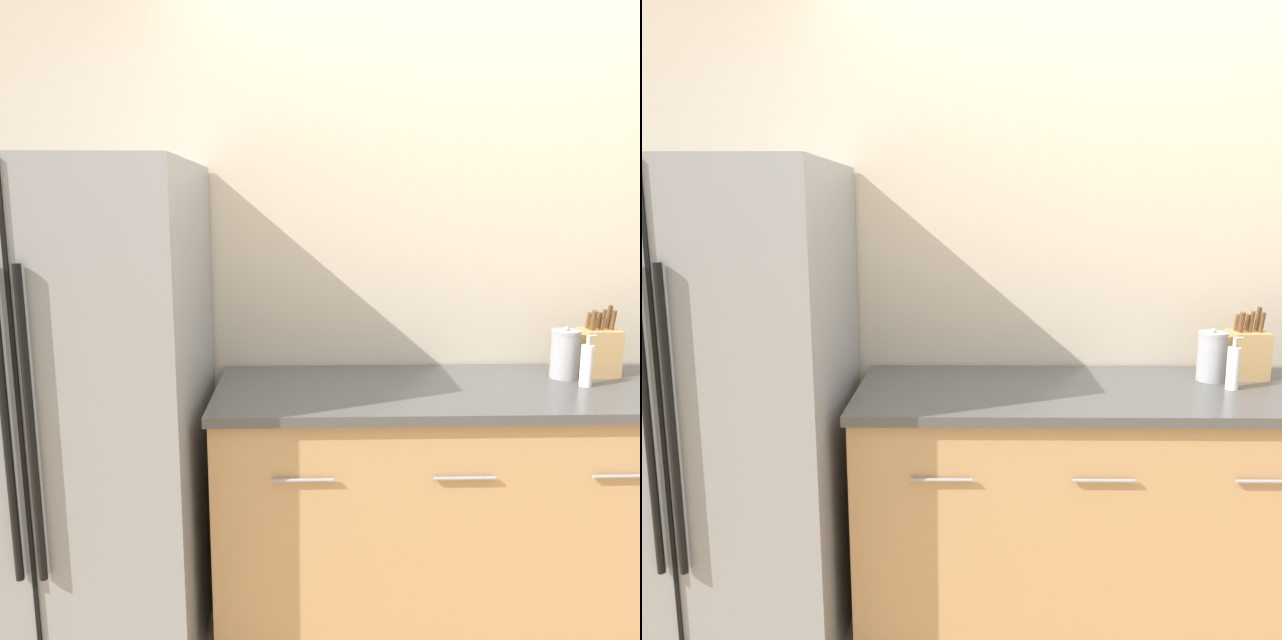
{
  "view_description": "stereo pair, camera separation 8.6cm",
  "coord_description": "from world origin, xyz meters",
  "views": [
    {
      "loc": [
        -0.76,
        -1.49,
        1.58
      ],
      "look_at": [
        -0.7,
        0.71,
        1.18
      ],
      "focal_mm": 35.0,
      "sensor_mm": 36.0,
      "label": 1
    },
    {
      "loc": [
        -0.67,
        -1.49,
        1.58
      ],
      "look_at": [
        -0.7,
        0.71,
        1.18
      ],
      "focal_mm": 35.0,
      "sensor_mm": 36.0,
      "label": 2
    }
  ],
  "objects": [
    {
      "name": "wall_back",
      "position": [
        0.0,
        1.05,
        1.3
      ],
      "size": [
        10.0,
        0.05,
        2.6
      ],
      "color": "beige",
      "rests_on": "ground_plane"
    },
    {
      "name": "counter_unit",
      "position": [
        0.02,
        0.71,
        0.47
      ],
      "size": [
        2.2,
        0.64,
        0.93
      ],
      "color": "black",
      "rests_on": "ground_plane"
    },
    {
      "name": "refrigerator",
      "position": [
        -1.58,
        0.64,
        0.86
      ],
      "size": [
        0.91,
        0.79,
        1.73
      ],
      "color": "gray",
      "rests_on": "ground_plane"
    },
    {
      "name": "knife_block",
      "position": [
        0.4,
        0.85,
        1.03
      ],
      "size": [
        0.14,
        0.12,
        0.28
      ],
      "color": "tan",
      "rests_on": "counter_unit"
    },
    {
      "name": "soap_dispenser",
      "position": [
        0.28,
        0.69,
        1.01
      ],
      "size": [
        0.05,
        0.04,
        0.19
      ],
      "color": "white",
      "rests_on": "counter_unit"
    },
    {
      "name": "steel_canister",
      "position": [
        0.25,
        0.81,
        1.02
      ],
      "size": [
        0.11,
        0.11,
        0.2
      ],
      "color": "#A3A3A5",
      "rests_on": "counter_unit"
    }
  ]
}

